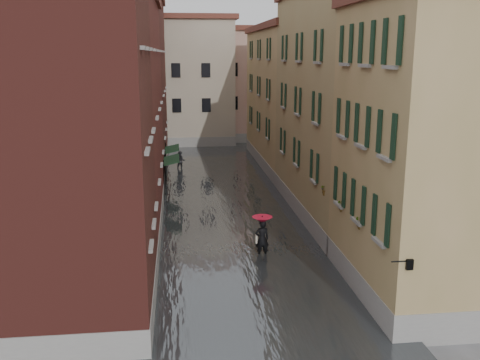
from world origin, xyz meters
TOP-DOWN VIEW (x-y plane):
  - ground at (0.00, 0.00)m, footprint 120.00×120.00m
  - floodwater at (0.00, 13.00)m, footprint 10.00×60.00m
  - building_left_near at (-7.00, -2.00)m, footprint 6.00×8.00m
  - building_left_mid at (-7.00, 9.00)m, footprint 6.00×14.00m
  - building_left_far at (-7.00, 24.00)m, footprint 6.00×16.00m
  - building_right_near at (7.00, -2.00)m, footprint 6.00×8.00m
  - building_right_mid at (7.00, 9.00)m, footprint 6.00×14.00m
  - building_right_far at (7.00, 24.00)m, footprint 6.00×16.00m
  - building_end_cream at (-3.00, 38.00)m, footprint 12.00×9.00m
  - building_end_pink at (6.00, 40.00)m, footprint 10.00×9.00m
  - awning_near at (-3.49, 14.79)m, footprint 1.09×2.98m
  - awning_far at (-3.49, 19.10)m, footprint 1.09×2.89m
  - wall_lantern at (4.33, -6.00)m, footprint 0.71×0.22m
  - window_planters at (4.12, 0.36)m, footprint 0.59×6.00m
  - pedestrian_main at (0.92, 2.60)m, footprint 1.01×1.01m
  - pedestrian_far at (-2.80, 22.82)m, footprint 0.82×0.64m

SIDE VIEW (x-z plane):
  - ground at x=0.00m, z-range 0.00..0.00m
  - floodwater at x=0.00m, z-range 0.00..0.20m
  - pedestrian_far at x=-2.80m, z-range 0.00..1.67m
  - pedestrian_main at x=0.92m, z-range 0.23..2.29m
  - awning_far at x=-3.49m, z-range 1.06..3.86m
  - awning_near at x=-3.49m, z-range 1.07..3.87m
  - wall_lantern at x=4.33m, z-range 2.83..3.18m
  - window_planters at x=4.12m, z-range 3.09..3.93m
  - building_right_near at x=7.00m, z-range 0.00..11.50m
  - building_right_far at x=7.00m, z-range 0.00..11.50m
  - building_end_pink at x=6.00m, z-range 0.00..12.00m
  - building_left_mid at x=-7.00m, z-range 0.00..12.50m
  - building_left_near at x=-7.00m, z-range 0.00..13.00m
  - building_right_mid at x=7.00m, z-range 0.00..13.00m
  - building_end_cream at x=-3.00m, z-range 0.00..13.00m
  - building_left_far at x=-7.00m, z-range 0.00..14.00m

